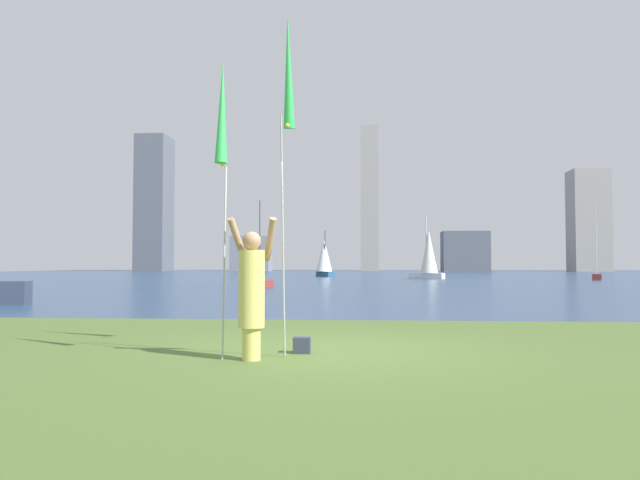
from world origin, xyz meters
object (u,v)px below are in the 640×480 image
object	(u,v)px
sailboat_3	(260,283)
sailboat_0	(324,258)
person	(252,289)
sailboat_6	(597,275)
bag	(302,345)
sailboat_4	(429,255)
kite_flag_right	(288,78)
kite_flag_left	(222,118)

from	to	relation	value
sailboat_3	sailboat_0	bearing A→B (deg)	87.09
person	sailboat_6	xyz separation A→B (m)	(19.11, 39.92, -0.54)
sailboat_0	sailboat_6	size ratio (longest dim) A/B	0.76
bag	sailboat_3	bearing A→B (deg)	101.68
bag	sailboat_3	world-z (taller)	sailboat_3
bag	sailboat_4	world-z (taller)	sailboat_4
kite_flag_right	sailboat_0	world-z (taller)	kite_flag_right
person	sailboat_6	size ratio (longest dim) A/B	0.31
kite_flag_right	sailboat_3	xyz separation A→B (m)	(-4.45, 22.48, -3.52)
kite_flag_right	sailboat_4	bearing A→B (deg)	81.61
person	sailboat_3	distance (m)	23.44
kite_flag_right	sailboat_4	xyz separation A→B (m)	(6.30, 42.70, -1.79)
kite_flag_right	sailboat_0	xyz separation A→B (m)	(-3.05, 50.05, -1.92)
sailboat_4	sailboat_6	distance (m)	12.99
bag	sailboat_0	bearing A→B (deg)	93.70
kite_flag_right	bag	distance (m)	3.67
kite_flag_right	sailboat_0	bearing A→B (deg)	93.49
kite_flag_right	kite_flag_left	bearing A→B (deg)	-139.59
kite_flag_right	sailboat_6	distance (m)	43.70
sailboat_0	kite_flag_left	bearing A→B (deg)	-87.42
kite_flag_right	sailboat_4	size ratio (longest dim) A/B	0.87
kite_flag_left	sailboat_3	size ratio (longest dim) A/B	0.84
sailboat_3	sailboat_6	distance (m)	28.66
person	sailboat_0	bearing A→B (deg)	78.84
kite_flag_left	sailboat_3	xyz separation A→B (m)	(-3.69, 23.13, -2.82)
bag	sailboat_6	xyz separation A→B (m)	(18.54, 39.28, 0.24)
kite_flag_right	sailboat_4	world-z (taller)	sailboat_4
sailboat_0	sailboat_6	bearing A→B (deg)	-26.20
sailboat_6	sailboat_0	bearing A→B (deg)	153.80
kite_flag_left	kite_flag_right	world-z (taller)	kite_flag_right
sailboat_3	kite_flag_right	bearing A→B (deg)	-78.81
kite_flag_right	bag	xyz separation A→B (m)	(0.19, 0.05, -3.66)
sailboat_0	person	bearing A→B (deg)	-86.98
bag	kite_flag_right	bearing A→B (deg)	-164.64
kite_flag_right	sailboat_6	size ratio (longest dim) A/B	0.79
sailboat_0	sailboat_3	size ratio (longest dim) A/B	1.00
kite_flag_right	bag	size ratio (longest dim) A/B	20.33
sailboat_6	bag	bearing A→B (deg)	-115.27
person	kite_flag_left	distance (m)	2.22
person	bag	xyz separation A→B (m)	(0.57, 0.64, -0.78)
sailboat_3	sailboat_6	size ratio (longest dim) A/B	0.77
person	sailboat_3	world-z (taller)	sailboat_3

